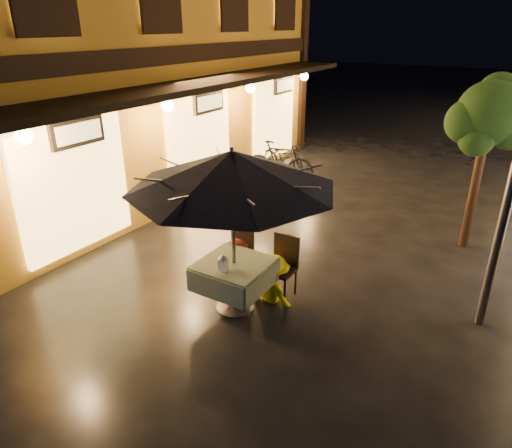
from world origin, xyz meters
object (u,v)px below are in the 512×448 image
Objects in this scene: person_yellow at (274,258)px; bicycle_0 at (232,185)px; patio_umbrella at (232,170)px; cafe_table at (234,274)px; table_lantern at (223,262)px; person_orange at (236,240)px.

person_yellow is 0.81× the size of bicycle_0.
patio_umbrella reaches higher than person_yellow.
table_lantern is at bearing -90.00° from cafe_table.
person_orange is (-0.35, 0.85, -0.11)m from table_lantern.
person_yellow is (0.34, 0.82, -0.22)m from table_lantern.
patio_umbrella reaches higher than cafe_table.
table_lantern is 0.15× the size of bicycle_0.
cafe_table is 0.71m from person_orange.
table_lantern is at bearing 124.13° from person_orange.
patio_umbrella is 2.06× the size of person_yellow.
patio_umbrella is 4.64m from bicycle_0.
cafe_table is 4.32m from bicycle_0.
person_orange reaches higher than person_yellow.
person_yellow is at bearing 58.71° from patio_umbrella.
person_orange is at bearing -168.82° from bicycle_0.
patio_umbrella is (0.00, -0.00, 1.56)m from cafe_table.
table_lantern is 0.91m from person_yellow.
person_yellow is at bearing -161.18° from bicycle_0.
bicycle_0 reaches higher than cafe_table.
person_yellow reaches higher than cafe_table.
patio_umbrella is at bearing 132.81° from person_orange.
person_orange is (-0.35, 0.58, -1.34)m from patio_umbrella.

